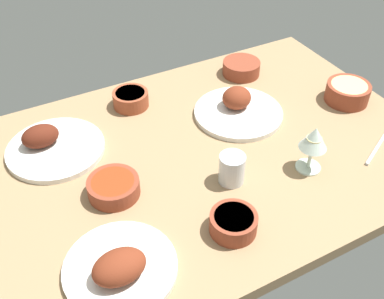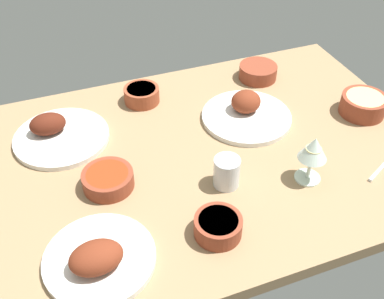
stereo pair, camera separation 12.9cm
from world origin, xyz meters
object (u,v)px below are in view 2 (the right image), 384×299
at_px(bowl_pasta, 218,226).
at_px(wine_glass, 313,151).
at_px(plate_center_main, 58,134).
at_px(bowl_onions, 258,71).
at_px(plate_near_viewer, 98,258).
at_px(plate_far_side, 246,112).
at_px(bowl_sauce, 108,179).
at_px(water_tumbler, 227,172).
at_px(bowl_potatoes, 364,105).
at_px(bowl_cream, 142,94).

bearing_deg(bowl_pasta, wine_glass, 16.33).
xyz_separation_m(plate_center_main, bowl_onions, (0.71, 0.10, 0.01)).
xyz_separation_m(bowl_onions, wine_glass, (-0.10, -0.50, 0.07)).
bearing_deg(plate_near_viewer, bowl_onions, 40.14).
relative_size(plate_far_side, plate_center_main, 1.00).
relative_size(plate_far_side, bowl_sauce, 2.06).
xyz_separation_m(plate_near_viewer, bowl_pasta, (0.28, -0.01, 0.00)).
distance_m(plate_center_main, plate_near_viewer, 0.48).
height_order(plate_center_main, bowl_sauce, plate_center_main).
bearing_deg(water_tumbler, bowl_sauce, 160.97).
height_order(plate_far_side, wine_glass, wine_glass).
bearing_deg(water_tumbler, wine_glass, -15.28).
bearing_deg(bowl_potatoes, bowl_onions, 124.95).
distance_m(plate_center_main, bowl_potatoes, 0.95).
bearing_deg(water_tumbler, bowl_onions, 54.44).
bearing_deg(plate_near_viewer, wine_glass, 7.38).
bearing_deg(bowl_potatoes, plate_far_side, 162.54).
height_order(bowl_sauce, water_tumbler, water_tumbler).
bearing_deg(water_tumbler, plate_center_main, 138.20).
relative_size(bowl_pasta, wine_glass, 0.82).
relative_size(plate_far_side, plate_near_viewer, 1.10).
distance_m(plate_far_side, plate_center_main, 0.58).
height_order(plate_far_side, bowl_pasta, plate_far_side).
distance_m(bowl_onions, water_tumbler, 0.55).
bearing_deg(plate_near_viewer, bowl_sauce, 72.46).
xyz_separation_m(plate_far_side, bowl_onions, (0.14, 0.20, 0.01)).
xyz_separation_m(wine_glass, water_tumbler, (-0.21, 0.06, -0.06)).
height_order(bowl_sauce, wine_glass, wine_glass).
xyz_separation_m(plate_center_main, bowl_sauce, (0.10, -0.25, 0.01)).
bearing_deg(bowl_pasta, bowl_potatoes, 24.51).
distance_m(plate_near_viewer, bowl_pasta, 0.28).
distance_m(plate_near_viewer, bowl_cream, 0.64).
distance_m(bowl_onions, bowl_potatoes, 0.38).
distance_m(plate_far_side, bowl_onions, 0.24).
distance_m(bowl_pasta, bowl_cream, 0.60).
xyz_separation_m(bowl_onions, water_tumbler, (-0.32, -0.45, 0.02)).
height_order(plate_near_viewer, water_tumbler, water_tumbler).
bearing_deg(plate_far_side, bowl_potatoes, -17.46).
relative_size(plate_near_viewer, wine_glass, 1.82).
height_order(plate_far_side, bowl_cream, plate_far_side).
relative_size(plate_center_main, wine_glass, 2.00).
height_order(plate_near_viewer, wine_glass, wine_glass).
relative_size(bowl_pasta, bowl_potatoes, 0.81).
distance_m(bowl_onions, wine_glass, 0.52).
relative_size(plate_center_main, bowl_potatoes, 1.98).
xyz_separation_m(plate_near_viewer, wine_glass, (0.58, 0.08, 0.08)).
bearing_deg(wine_glass, water_tumbler, 164.72).
height_order(plate_center_main, bowl_onions, plate_center_main).
xyz_separation_m(plate_far_side, bowl_potatoes, (0.36, -0.11, 0.01)).
xyz_separation_m(plate_center_main, wine_glass, (0.61, -0.41, 0.08)).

